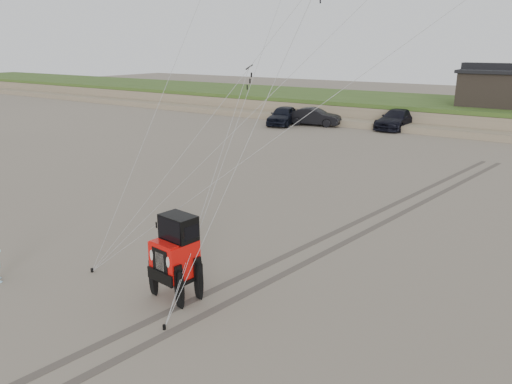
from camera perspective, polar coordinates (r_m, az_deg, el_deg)
ground at (r=13.38m, az=-12.05°, el=-12.94°), size 160.00×160.00×0.00m
dune_ridge at (r=46.52m, az=23.60°, el=8.14°), size 160.00×14.25×1.73m
cabin at (r=45.47m, az=26.32°, el=10.73°), size 6.40×5.40×3.35m
truck_a at (r=42.39m, az=3.14°, el=8.73°), size 2.88×4.88×1.56m
truck_b at (r=42.21m, az=6.68°, el=8.53°), size 4.61×2.41×1.44m
truck_c at (r=41.77m, az=15.82°, el=8.01°), size 2.44×5.40×1.54m
jeep at (r=13.42m, az=-9.22°, el=-8.33°), size 2.70×5.11×1.82m
stake_main at (r=15.77m, az=-18.24°, el=-8.48°), size 0.08×0.08×0.12m
stake_aux at (r=12.44m, az=-10.45°, el=-14.95°), size 0.08×0.08×0.12m
tire_tracks at (r=18.39m, az=10.82°, el=-4.48°), size 5.22×29.74×0.01m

